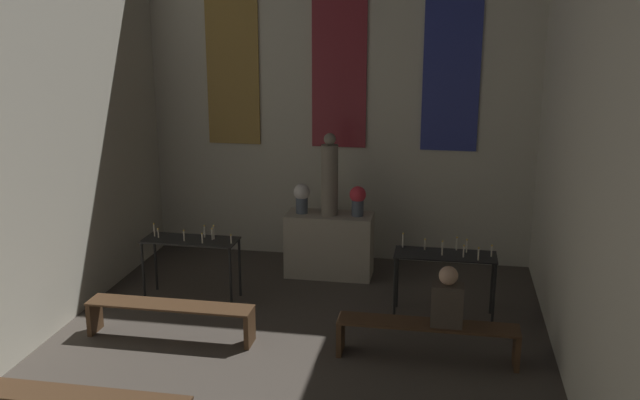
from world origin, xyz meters
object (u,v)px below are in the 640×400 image
(altar, at_px, (329,245))
(statue, at_px, (330,177))
(candle_rack_right, at_px, (445,262))
(person_seated, at_px, (447,299))
(flower_vase_right, at_px, (358,199))
(candle_rack_left, at_px, (191,247))
(pew_back_right, at_px, (427,333))
(flower_vase_left, at_px, (302,197))
(pew_back_left, at_px, (170,313))

(altar, xyz_separation_m, statue, (0.00, 0.00, 1.06))
(candle_rack_right, distance_m, person_seated, 1.25)
(altar, xyz_separation_m, flower_vase_right, (0.42, -0.00, 0.74))
(altar, bearing_deg, flower_vase_right, -0.00)
(altar, relative_size, candle_rack_left, 0.99)
(candle_rack_right, bearing_deg, pew_back_right, -97.87)
(candle_rack_left, bearing_deg, flower_vase_left, 43.89)
(altar, height_order, pew_back_left, altar)
(altar, distance_m, candle_rack_right, 2.16)
(flower_vase_left, xyz_separation_m, flower_vase_right, (0.85, 0.00, 0.00))
(flower_vase_right, relative_size, person_seated, 0.63)
(altar, distance_m, pew_back_right, 2.96)
(altar, bearing_deg, statue, 0.00)
(statue, bearing_deg, pew_back_left, -121.96)
(altar, distance_m, candle_rack_left, 2.16)
(pew_back_left, bearing_deg, person_seated, -0.00)
(statue, relative_size, pew_back_left, 0.59)
(pew_back_right, distance_m, person_seated, 0.48)
(pew_back_left, bearing_deg, flower_vase_right, 51.59)
(flower_vase_left, relative_size, flower_vase_right, 1.00)
(flower_vase_right, bearing_deg, person_seated, -61.69)
(flower_vase_right, height_order, person_seated, flower_vase_right)
(candle_rack_right, height_order, person_seated, person_seated)
(flower_vase_left, height_order, pew_back_right, flower_vase_left)
(flower_vase_left, distance_m, person_seated, 3.36)
(flower_vase_right, bearing_deg, altar, 180.00)
(statue, xyz_separation_m, candle_rack_right, (1.74, -1.26, -0.78))
(pew_back_left, height_order, pew_back_right, same)
(altar, relative_size, flower_vase_right, 2.90)
(candle_rack_right, relative_size, pew_back_right, 0.63)
(flower_vase_right, distance_m, pew_back_right, 2.89)
(statue, height_order, candle_rack_left, statue)
(statue, height_order, flower_vase_left, statue)
(flower_vase_right, bearing_deg, statue, 180.00)
(pew_back_left, bearing_deg, candle_rack_right, 20.73)
(altar, distance_m, statue, 1.06)
(pew_back_left, relative_size, pew_back_right, 1.00)
(statue, distance_m, pew_back_right, 3.19)
(flower_vase_left, distance_m, candle_rack_right, 2.54)
(candle_rack_right, distance_m, pew_back_left, 3.55)
(statue, height_order, pew_back_left, statue)
(candle_rack_right, distance_m, pew_back_right, 1.33)
(altar, height_order, flower_vase_left, flower_vase_left)
(pew_back_right, bearing_deg, altar, 121.96)
(candle_rack_left, bearing_deg, candle_rack_right, 0.02)
(candle_rack_right, height_order, pew_back_right, candle_rack_right)
(altar, xyz_separation_m, pew_back_right, (1.56, -2.51, -0.15))
(candle_rack_right, relative_size, pew_back_left, 0.63)
(candle_rack_right, xyz_separation_m, person_seated, (0.04, -1.25, 0.00))
(flower_vase_left, height_order, pew_back_left, flower_vase_left)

